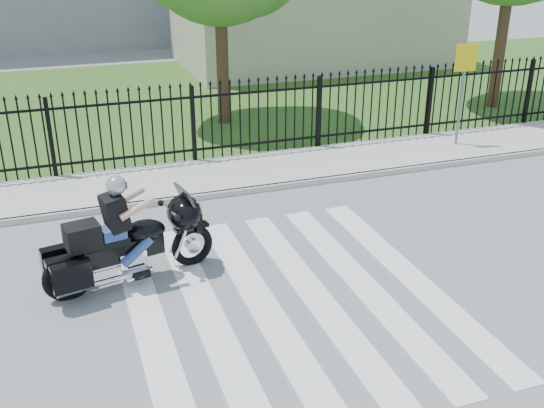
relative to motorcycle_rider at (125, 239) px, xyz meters
name	(u,v)px	position (x,y,z in m)	size (l,w,h in m)	color
ground	(288,299)	(2.10, -1.27, -0.72)	(120.00, 120.00, 0.00)	slate
crosswalk	(288,299)	(2.10, -1.27, -0.72)	(5.00, 5.50, 0.01)	silver
sidewalk	(206,177)	(2.10, 3.73, -0.66)	(40.00, 2.00, 0.12)	#ADAAA3
curb	(218,194)	(2.10, 2.73, -0.66)	(40.00, 0.12, 0.12)	#ADAAA3
grass_strip	(152,101)	(2.10, 10.73, -0.71)	(40.00, 12.00, 0.02)	#2E521C
iron_fence	(193,126)	(2.10, 4.73, 0.18)	(26.00, 0.04, 1.80)	black
building_low	(313,17)	(9.10, 14.73, 1.03)	(10.00, 6.00, 3.50)	#BEB49E
motorcycle_rider	(125,239)	(0.00, 0.00, 0.00)	(2.64, 1.22, 1.76)	black
traffic_sign	(464,74)	(8.33, 3.76, 1.10)	(0.52, 0.12, 2.38)	slate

